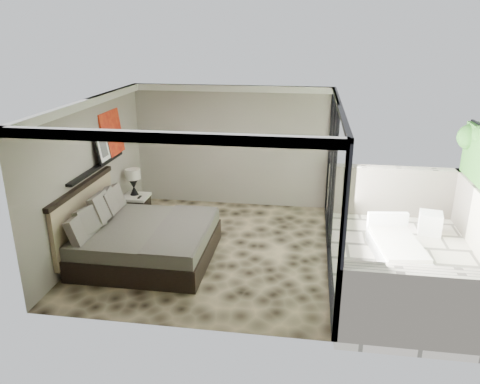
# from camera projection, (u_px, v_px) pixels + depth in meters

# --- Properties ---
(floor) EXTENTS (5.00, 5.00, 0.00)m
(floor) POSITION_uv_depth(u_px,v_px,m) (210.00, 249.00, 8.96)
(floor) COLOR black
(floor) RESTS_ON ground
(ceiling) EXTENTS (4.50, 5.00, 0.02)m
(ceiling) POSITION_uv_depth(u_px,v_px,m) (207.00, 102.00, 8.03)
(ceiling) COLOR silver
(ceiling) RESTS_ON back_wall
(back_wall) EXTENTS (4.50, 0.02, 2.80)m
(back_wall) POSITION_uv_depth(u_px,v_px,m) (231.00, 147.00, 10.81)
(back_wall) COLOR gray
(back_wall) RESTS_ON floor
(left_wall) EXTENTS (0.02, 5.00, 2.80)m
(left_wall) POSITION_uv_depth(u_px,v_px,m) (92.00, 174.00, 8.81)
(left_wall) COLOR gray
(left_wall) RESTS_ON floor
(glass_wall) EXTENTS (0.08, 5.00, 2.80)m
(glass_wall) POSITION_uv_depth(u_px,v_px,m) (334.00, 185.00, 8.17)
(glass_wall) COLOR white
(glass_wall) RESTS_ON floor
(terrace_slab) EXTENTS (3.00, 5.00, 0.12)m
(terrace_slab) POSITION_uv_depth(u_px,v_px,m) (413.00, 266.00, 8.45)
(terrace_slab) COLOR #BBB59F
(terrace_slab) RESTS_ON ground
(picture_ledge) EXTENTS (0.12, 2.20, 0.05)m
(picture_ledge) POSITION_uv_depth(u_px,v_px,m) (97.00, 167.00, 8.86)
(picture_ledge) COLOR black
(picture_ledge) RESTS_ON left_wall
(bed) EXTENTS (2.35, 2.27, 1.30)m
(bed) POSITION_uv_depth(u_px,v_px,m) (142.00, 239.00, 8.49)
(bed) COLOR black
(bed) RESTS_ON floor
(nightstand) EXTENTS (0.71, 0.71, 0.54)m
(nightstand) POSITION_uv_depth(u_px,v_px,m) (137.00, 206.00, 10.34)
(nightstand) COLOR black
(nightstand) RESTS_ON floor
(table_lamp) EXTENTS (0.32, 0.32, 0.59)m
(table_lamp) POSITION_uv_depth(u_px,v_px,m) (133.00, 178.00, 10.19)
(table_lamp) COLOR black
(table_lamp) RESTS_ON nightstand
(abstract_canvas) EXTENTS (0.13, 0.90, 0.90)m
(abstract_canvas) POSITION_uv_depth(u_px,v_px,m) (112.00, 133.00, 9.47)
(abstract_canvas) COLOR #9E450D
(abstract_canvas) RESTS_ON picture_ledge
(framed_print) EXTENTS (0.11, 0.50, 0.60)m
(framed_print) POSITION_uv_depth(u_px,v_px,m) (103.00, 148.00, 8.96)
(framed_print) COLOR black
(framed_print) RESTS_ON picture_ledge
(ottoman) EXTENTS (0.51, 0.51, 0.44)m
(ottoman) POSITION_uv_depth(u_px,v_px,m) (430.00, 223.00, 9.58)
(ottoman) COLOR white
(ottoman) RESTS_ON terrace_slab
(lounger) EXTENTS (0.97, 1.65, 0.61)m
(lounger) POSITION_uv_depth(u_px,v_px,m) (396.00, 248.00, 8.58)
(lounger) COLOR white
(lounger) RESTS_ON terrace_slab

